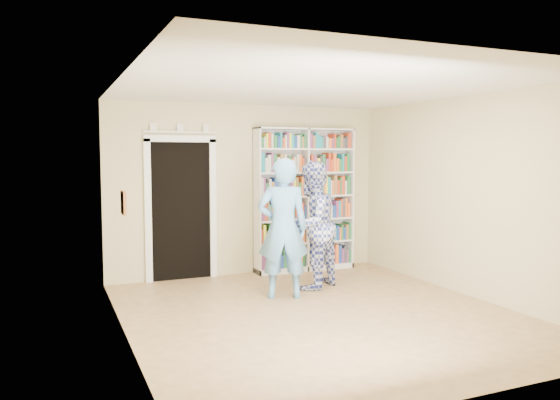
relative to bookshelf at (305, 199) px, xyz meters
name	(u,v)px	position (x,y,z in m)	size (l,w,h in m)	color
floor	(320,314)	(-0.92, -2.34, -1.18)	(5.00, 5.00, 0.00)	#8F6645
ceiling	(321,86)	(-0.92, -2.34, 1.52)	(5.00, 5.00, 0.00)	white
wall_back	(248,190)	(-0.92, 0.16, 0.17)	(4.50, 4.50, 0.00)	beige
wall_left	(124,209)	(-3.17, -2.34, 0.17)	(5.00, 5.00, 0.00)	beige
wall_right	(469,196)	(1.33, -2.34, 0.17)	(5.00, 5.00, 0.00)	beige
bookshelf	(305,199)	(0.00, 0.00, 0.00)	(1.70, 0.32, 2.34)	white
doorway	(181,203)	(-2.02, 0.13, 0.00)	(1.10, 0.08, 2.43)	black
wall_art	(124,203)	(-3.15, -2.14, 0.22)	(0.03, 0.25, 0.25)	brown
man_blue	(283,229)	(-1.03, -1.48, -0.25)	(0.68, 0.45, 1.86)	#65A5E1
man_plaid	(312,225)	(-0.44, -1.14, -0.28)	(0.88, 0.69, 1.81)	navy
paper_sheet	(324,225)	(-0.35, -1.34, -0.25)	(0.20, 0.01, 0.28)	white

